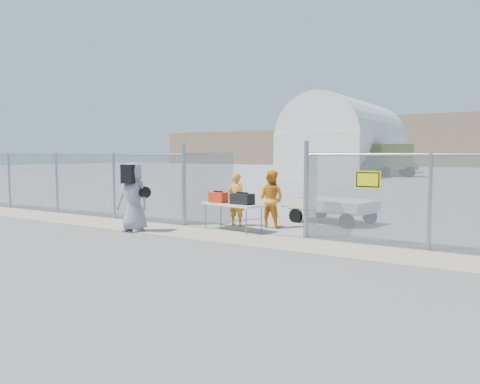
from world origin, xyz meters
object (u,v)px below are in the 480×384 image
Objects in this scene: folding_table at (233,217)px; visitor at (133,197)px; security_worker_left at (237,199)px; security_worker_right at (271,199)px; utility_trailer at (333,210)px.

folding_table is 0.94× the size of visitor.
security_worker_right is at bearing -162.64° from security_worker_left.
visitor reaches higher than folding_table.
folding_table is 1.13× the size of security_worker_left.
security_worker_left is at bearing 41.37° from visitor.
security_worker_right is 0.87× the size of visitor.
visitor reaches higher than security_worker_right.
folding_table is 1.08× the size of security_worker_right.
security_worker_right reaches higher than utility_trailer.
security_worker_left is at bearing 126.74° from folding_table.
security_worker_left is (-0.35, 0.77, 0.42)m from folding_table.
visitor reaches higher than utility_trailer.
utility_trailer is at bearing -133.98° from security_worker_left.
security_worker_right is at bearing -112.62° from utility_trailer.
security_worker_right is 3.94m from visitor.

